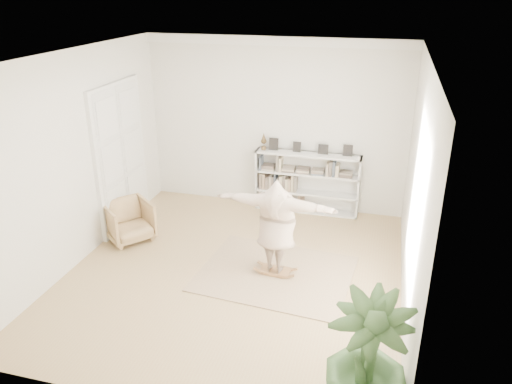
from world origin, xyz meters
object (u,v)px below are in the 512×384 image
Objects in this scene: bookshelf at (307,183)px; person at (276,225)px; houseplant at (367,362)px; armchair at (129,221)px; rocker_board at (275,271)px.

person reaches higher than bookshelf.
houseplant is at bearing -73.83° from bookshelf.
houseplant is (4.60, -3.21, 0.43)m from armchair.
bookshelf is 1.10× the size of person.
bookshelf is 2.73m from rocker_board.
rocker_board is at bearing -91.24° from bookshelf.
person is (2.99, -0.51, 0.56)m from armchair.
houseplant reaches higher than armchair.
armchair is at bearing 145.07° from houseplant.
rocker_board is at bearing 120.86° from houseplant.
rocker_board is at bearing -85.19° from person.
bookshelf is 4.25× the size of rocker_board.
rocker_board is 0.87m from person.
person is (-0.06, -2.67, 0.30)m from bookshelf.
bookshelf is 3.74m from armchair.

